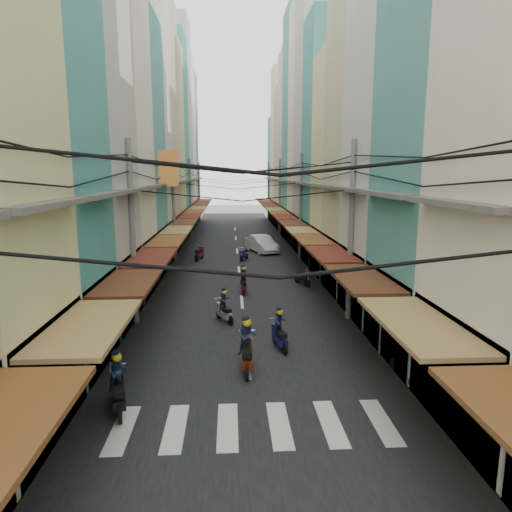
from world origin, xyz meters
name	(u,v)px	position (x,y,z in m)	size (l,w,h in m)	color
ground	(246,344)	(0.00, 0.00, 0.00)	(160.00, 160.00, 0.00)	slate
road	(237,255)	(0.00, 20.00, 0.01)	(10.00, 80.00, 0.02)	black
sidewalk_left	(158,256)	(-6.50, 20.00, 0.03)	(3.00, 80.00, 0.06)	gray
sidewalk_right	(315,254)	(6.50, 20.00, 0.03)	(3.00, 80.00, 0.06)	gray
crosswalk	(254,425)	(0.00, -6.00, 0.03)	(7.55, 2.40, 0.01)	silver
building_row_left	(125,129)	(-7.92, 16.56, 9.78)	(7.80, 67.67, 23.70)	beige
building_row_right	(346,135)	(7.92, 16.45, 9.41)	(7.80, 68.98, 22.59)	teal
utility_poles	(238,175)	(0.00, 15.01, 6.59)	(10.20, 66.13, 8.20)	slate
white_car	(262,252)	(2.11, 21.41, 0.00)	(5.13, 2.01, 1.81)	silver
bicycle	(421,333)	(7.50, 0.82, 0.00)	(0.57, 1.51, 1.04)	black
moving_scooters	(230,307)	(-0.64, 3.47, 0.53)	(7.98, 24.89, 1.96)	black
parked_scooters	(361,366)	(3.67, -3.41, 0.49)	(13.41, 11.68, 1.01)	black
pedestrians	(144,305)	(-4.40, 2.30, 1.03)	(14.40, 19.97, 2.18)	black
market_umbrella	(505,342)	(7.20, -5.34, 1.99)	(2.15, 2.15, 2.26)	#B2B2B7
traffic_sign	(381,303)	(4.97, -1.31, 1.99)	(0.10, 0.60, 2.75)	slate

